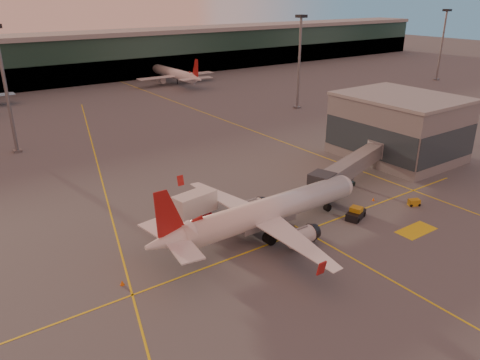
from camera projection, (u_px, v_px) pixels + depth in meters
ground at (302, 257)px, 59.08m from camera, size 600.00×600.00×0.00m
taxi_markings at (114, 169)px, 88.74m from camera, size 100.12×173.00×0.01m
terminal at (27, 62)px, 162.93m from camera, size 400.00×20.00×17.60m
gate_building at (399, 127)px, 92.89m from camera, size 18.40×22.40×12.60m
mast_west_near at (4, 81)px, 92.62m from camera, size 2.40×2.40×25.60m
mast_east_near at (300, 55)px, 130.03m from camera, size 2.40×2.40×25.60m
mast_east_far at (443, 40)px, 173.48m from camera, size 2.40×2.40×25.60m
main_airplane at (264, 213)px, 63.25m from camera, size 34.28×30.78×10.37m
jet_bridge at (356, 164)px, 80.81m from camera, size 25.42×10.48×5.36m
catering_truck at (195, 207)px, 66.47m from camera, size 6.62×3.64×4.87m
gpu_cart at (414, 202)px, 73.29m from camera, size 2.04×1.69×1.03m
pushback_tug at (356, 214)px, 69.01m from camera, size 3.94×2.96×1.81m
cone_nose at (373, 199)px, 75.07m from camera, size 0.43×0.43×0.55m
cone_tail at (122, 283)px, 53.36m from camera, size 0.49×0.49×0.63m
cone_wing_left at (188, 195)px, 76.53m from camera, size 0.41×0.41×0.53m
cone_fwd at (361, 211)px, 70.99m from camera, size 0.44×0.44×0.56m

